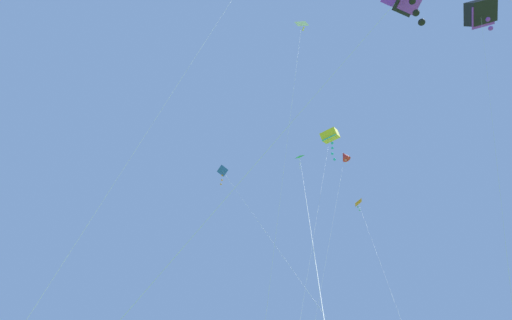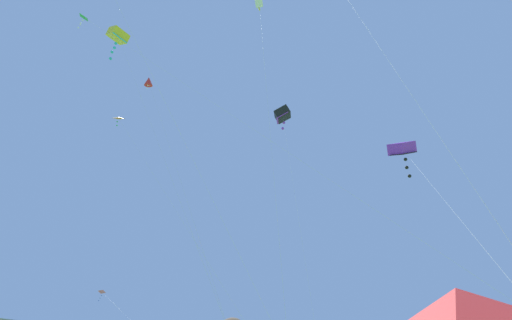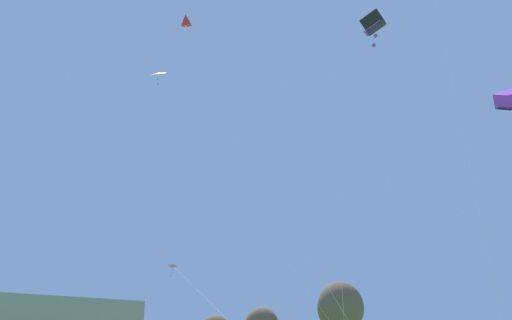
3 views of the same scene
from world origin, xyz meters
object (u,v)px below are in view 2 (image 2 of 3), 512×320
(kite_yellow_box_2, at_px, (118,36))
(kite_white_delta_6, at_px, (260,5))
(kite_red_diamond_0, at_px, (149,82))
(kite_orange_delta_3, at_px, (121,122))
(kite_pink_delta_7, at_px, (105,295))
(kite_green_delta_5, at_px, (90,22))
(kite_purple_box_9, at_px, (402,149))
(kite_black_box_4, at_px, (282,115))

(kite_yellow_box_2, relative_size, kite_white_delta_6, 1.08)
(kite_red_diamond_0, distance_m, kite_orange_delta_3, 3.58)
(kite_pink_delta_7, bearing_deg, kite_green_delta_5, -143.13)
(kite_green_delta_5, height_order, kite_purple_box_9, kite_green_delta_5)
(kite_red_diamond_0, relative_size, kite_black_box_4, 0.91)
(kite_purple_box_9, bearing_deg, kite_yellow_box_2, 115.73)
(kite_green_delta_5, bearing_deg, kite_purple_box_9, -56.20)
(kite_red_diamond_0, xyz_separation_m, kite_pink_delta_7, (7.78, 11.22, -12.29))
(kite_black_box_4, distance_m, kite_green_delta_5, 16.76)
(kite_purple_box_9, bearing_deg, kite_black_box_4, 67.65)
(kite_green_delta_5, xyz_separation_m, kite_white_delta_6, (5.76, -10.95, -0.00))
(kite_green_delta_5, bearing_deg, kite_orange_delta_3, -2.44)
(kite_black_box_4, xyz_separation_m, kite_white_delta_6, (-9.21, -3.61, 1.69))
(kite_red_diamond_0, distance_m, kite_pink_delta_7, 18.37)
(kite_red_diamond_0, bearing_deg, kite_orange_delta_3, 96.17)
(kite_green_delta_5, bearing_deg, kite_red_diamond_0, -25.25)
(kite_black_box_4, distance_m, kite_pink_delta_7, 21.88)
(kite_black_box_4, height_order, kite_purple_box_9, kite_black_box_4)
(kite_red_diamond_0, distance_m, kite_green_delta_5, 6.01)
(kite_red_diamond_0, xyz_separation_m, kite_white_delta_6, (1.35, -8.87, 3.51))
(kite_red_diamond_0, relative_size, kite_yellow_box_2, 0.79)
(kite_black_box_4, relative_size, kite_pink_delta_7, 0.99)
(kite_orange_delta_3, xyz_separation_m, kite_green_delta_5, (-4.20, 0.18, 6.54))
(kite_green_delta_5, bearing_deg, kite_pink_delta_7, 36.87)
(kite_yellow_box_2, relative_size, kite_green_delta_5, 1.07)
(kite_yellow_box_2, xyz_separation_m, kite_green_delta_5, (-2.63, -1.01, -2.01))
(kite_red_diamond_0, relative_size, kite_green_delta_5, 0.84)
(kite_red_diamond_0, relative_size, kite_orange_delta_3, 1.16)
(kite_red_diamond_0, xyz_separation_m, kite_yellow_box_2, (-1.78, 3.09, 5.53))
(kite_orange_delta_3, bearing_deg, kite_yellow_box_2, 142.76)
(kite_orange_delta_3, relative_size, kite_white_delta_6, 0.73)
(kite_green_delta_5, distance_m, kite_purple_box_9, 22.97)
(kite_green_delta_5, relative_size, kite_purple_box_9, 1.85)
(kite_red_diamond_0, height_order, kite_yellow_box_2, kite_yellow_box_2)
(kite_yellow_box_2, distance_m, kite_pink_delta_7, 21.79)
(kite_white_delta_6, height_order, kite_pink_delta_7, kite_white_delta_6)
(kite_orange_delta_3, bearing_deg, kite_purple_box_9, -67.15)
(kite_white_delta_6, distance_m, kite_purple_box_9, 13.71)
(kite_pink_delta_7, bearing_deg, kite_red_diamond_0, -124.73)
(kite_orange_delta_3, distance_m, kite_purple_box_9, 18.48)
(kite_black_box_4, xyz_separation_m, kite_green_delta_5, (-14.97, 7.34, 1.69))
(kite_orange_delta_3, bearing_deg, kite_white_delta_6, -81.78)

